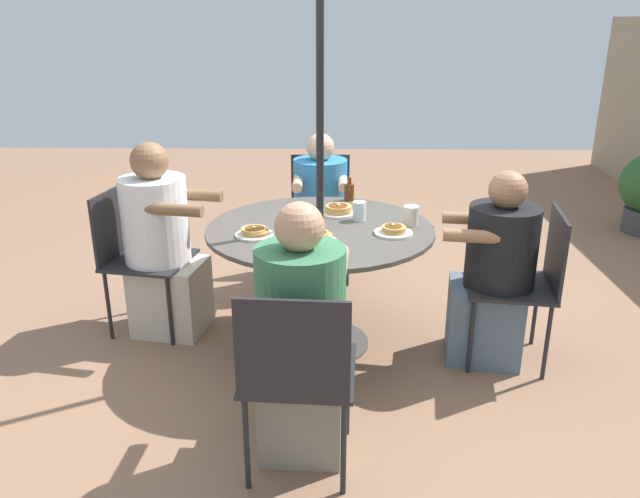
{
  "coord_description": "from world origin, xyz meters",
  "views": [
    {
      "loc": [
        3.36,
        0.07,
        1.86
      ],
      "look_at": [
        0.0,
        0.0,
        0.61
      ],
      "focal_mm": 35.0,
      "sensor_mm": 36.0,
      "label": 1
    }
  ],
  "objects_px": {
    "pancake_plate_e": "(295,217)",
    "coffee_cup": "(411,216)",
    "patio_table": "(320,249)",
    "diner_east": "(320,217)",
    "pancake_plate_d": "(394,231)",
    "pancake_plate_a": "(255,233)",
    "pancake_plate_c": "(338,210)",
    "patio_chair_south": "(135,250)",
    "patio_chair_east": "(320,207)",
    "patio_chair_west": "(297,369)",
    "pancake_plate_b": "(317,238)",
    "drinking_glass_a": "(359,211)",
    "syrup_bottle": "(349,191)",
    "diner_south": "(162,249)",
    "diner_west": "(302,344)",
    "diner_north": "(493,278)",
    "patio_chair_north": "(527,277)"
  },
  "relations": [
    {
      "from": "patio_chair_east",
      "to": "patio_chair_west",
      "type": "xyz_separation_m",
      "value": [
        2.32,
        -0.05,
        0.0
      ]
    },
    {
      "from": "diner_south",
      "to": "pancake_plate_a",
      "type": "xyz_separation_m",
      "value": [
        0.34,
        0.61,
        0.23
      ]
    },
    {
      "from": "patio_chair_north",
      "to": "diner_south",
      "type": "relative_size",
      "value": 0.75
    },
    {
      "from": "pancake_plate_d",
      "to": "pancake_plate_a",
      "type": "bearing_deg",
      "value": -86.34
    },
    {
      "from": "diner_north",
      "to": "pancake_plate_e",
      "type": "relative_size",
      "value": 5.19
    },
    {
      "from": "patio_table",
      "to": "diner_east",
      "type": "height_order",
      "value": "diner_east"
    },
    {
      "from": "pancake_plate_a",
      "to": "pancake_plate_b",
      "type": "relative_size",
      "value": 1.0
    },
    {
      "from": "patio_chair_south",
      "to": "patio_chair_west",
      "type": "bearing_deg",
      "value": 48.36
    },
    {
      "from": "pancake_plate_b",
      "to": "pancake_plate_d",
      "type": "distance_m",
      "value": 0.44
    },
    {
      "from": "patio_chair_north",
      "to": "diner_east",
      "type": "bearing_deg",
      "value": 53.76
    },
    {
      "from": "pancake_plate_d",
      "to": "syrup_bottle",
      "type": "bearing_deg",
      "value": -161.35
    },
    {
      "from": "diner_north",
      "to": "pancake_plate_c",
      "type": "bearing_deg",
      "value": 73.92
    },
    {
      "from": "pancake_plate_a",
      "to": "drinking_glass_a",
      "type": "bearing_deg",
      "value": 117.24
    },
    {
      "from": "patio_table",
      "to": "patio_chair_west",
      "type": "distance_m",
      "value": 1.16
    },
    {
      "from": "drinking_glass_a",
      "to": "patio_table",
      "type": "bearing_deg",
      "value": -58.87
    },
    {
      "from": "patio_chair_west",
      "to": "syrup_bottle",
      "type": "bearing_deg",
      "value": 85.25
    },
    {
      "from": "pancake_plate_d",
      "to": "coffee_cup",
      "type": "bearing_deg",
      "value": 145.31
    },
    {
      "from": "patio_chair_south",
      "to": "pancake_plate_b",
      "type": "height_order",
      "value": "patio_chair_south"
    },
    {
      "from": "pancake_plate_a",
      "to": "pancake_plate_b",
      "type": "height_order",
      "value": "pancake_plate_b"
    },
    {
      "from": "pancake_plate_a",
      "to": "pancake_plate_c",
      "type": "relative_size",
      "value": 1.0
    },
    {
      "from": "syrup_bottle",
      "to": "pancake_plate_d",
      "type": "bearing_deg",
      "value": 18.65
    },
    {
      "from": "patio_chair_west",
      "to": "pancake_plate_c",
      "type": "bearing_deg",
      "value": 86.4
    },
    {
      "from": "pancake_plate_d",
      "to": "pancake_plate_c",
      "type": "bearing_deg",
      "value": -140.21
    },
    {
      "from": "patio_table",
      "to": "coffee_cup",
      "type": "relative_size",
      "value": 11.54
    },
    {
      "from": "pancake_plate_e",
      "to": "coffee_cup",
      "type": "height_order",
      "value": "coffee_cup"
    },
    {
      "from": "patio_table",
      "to": "pancake_plate_e",
      "type": "relative_size",
      "value": 6.08
    },
    {
      "from": "patio_chair_north",
      "to": "diner_east",
      "type": "distance_m",
      "value": 1.63
    },
    {
      "from": "patio_table",
      "to": "syrup_bottle",
      "type": "relative_size",
      "value": 8.5
    },
    {
      "from": "patio_table",
      "to": "patio_chair_west",
      "type": "xyz_separation_m",
      "value": [
        1.16,
        -0.07,
        -0.09
      ]
    },
    {
      "from": "diner_north",
      "to": "coffee_cup",
      "type": "xyz_separation_m",
      "value": [
        -0.19,
        -0.45,
        0.3
      ]
    },
    {
      "from": "patio_table",
      "to": "patio_chair_east",
      "type": "bearing_deg",
      "value": -178.99
    },
    {
      "from": "pancake_plate_e",
      "to": "patio_chair_east",
      "type": "bearing_deg",
      "value": 173.26
    },
    {
      "from": "patio_chair_east",
      "to": "patio_chair_west",
      "type": "relative_size",
      "value": 1.0
    },
    {
      "from": "diner_east",
      "to": "diner_south",
      "type": "height_order",
      "value": "diner_south"
    },
    {
      "from": "diner_east",
      "to": "patio_chair_west",
      "type": "relative_size",
      "value": 1.24
    },
    {
      "from": "patio_chair_west",
      "to": "diner_west",
      "type": "xyz_separation_m",
      "value": [
        -0.18,
        0.01,
        0.01
      ]
    },
    {
      "from": "diner_east",
      "to": "syrup_bottle",
      "type": "bearing_deg",
      "value": 114.23
    },
    {
      "from": "diner_west",
      "to": "coffee_cup",
      "type": "height_order",
      "value": "diner_west"
    },
    {
      "from": "patio_chair_west",
      "to": "patio_chair_east",
      "type": "bearing_deg",
      "value": 92.27
    },
    {
      "from": "pancake_plate_c",
      "to": "pancake_plate_d",
      "type": "bearing_deg",
      "value": 39.79
    },
    {
      "from": "pancake_plate_e",
      "to": "drinking_glass_a",
      "type": "xyz_separation_m",
      "value": [
        -0.04,
        0.37,
        0.03
      ]
    },
    {
      "from": "drinking_glass_a",
      "to": "diner_east",
      "type": "bearing_deg",
      "value": -163.83
    },
    {
      "from": "pancake_plate_a",
      "to": "drinking_glass_a",
      "type": "xyz_separation_m",
      "value": [
        -0.3,
        0.58,
        0.04
      ]
    },
    {
      "from": "pancake_plate_e",
      "to": "drinking_glass_a",
      "type": "distance_m",
      "value": 0.38
    },
    {
      "from": "diner_east",
      "to": "patio_chair_south",
      "type": "relative_size",
      "value": 1.24
    },
    {
      "from": "pancake_plate_b",
      "to": "pancake_plate_c",
      "type": "xyz_separation_m",
      "value": [
        -0.51,
        0.11,
        -0.0
      ]
    },
    {
      "from": "syrup_bottle",
      "to": "drinking_glass_a",
      "type": "bearing_deg",
      "value": 6.42
    },
    {
      "from": "patio_chair_west",
      "to": "patio_chair_north",
      "type": "bearing_deg",
      "value": 42.63
    },
    {
      "from": "pancake_plate_c",
      "to": "diner_east",
      "type": "bearing_deg",
      "value": -170.49
    },
    {
      "from": "patio_chair_south",
      "to": "syrup_bottle",
      "type": "distance_m",
      "value": 1.4
    }
  ]
}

